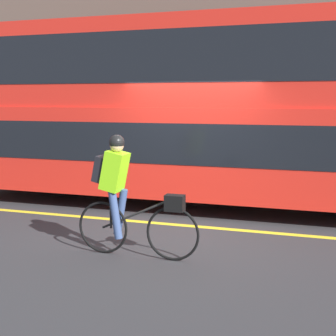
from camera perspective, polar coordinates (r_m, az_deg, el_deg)
ground_plane at (r=8.12m, az=1.57°, el=-7.25°), size 80.00×80.00×0.00m
road_center_line at (r=8.24m, az=1.83°, el=-6.99°), size 50.00×0.14×0.01m
sidewalk_curb at (r=13.74m, az=8.47°, el=-0.60°), size 60.00×2.02×0.11m
building_facade at (r=14.85m, az=9.59°, el=16.03°), size 60.00×0.30×8.37m
bus at (r=9.62m, az=3.04°, el=7.67°), size 10.01×2.52×3.71m
cyclist_on_bike at (r=6.52m, az=-5.34°, el=-2.95°), size 1.80×0.32×1.71m
trash_bin at (r=15.02m, az=-9.23°, el=2.29°), size 0.46×0.46×1.00m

